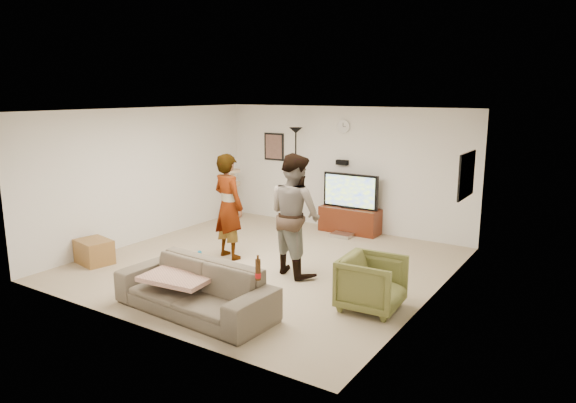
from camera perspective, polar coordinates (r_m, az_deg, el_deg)
The scene contains 24 objects.
floor at distance 8.68m, azimuth -2.38°, elevation -6.85°, with size 5.50×5.50×0.02m, color tan.
ceiling at distance 8.22m, azimuth -2.54°, elevation 10.02°, with size 5.50×5.50×0.02m, color white.
wall_back at distance 10.69m, azimuth 6.08°, elevation 3.63°, with size 5.50×0.04×2.50m, color white.
wall_front at distance 6.37m, azimuth -16.88°, elevation -2.53°, with size 5.50×0.04×2.50m, color white.
wall_left at distance 10.17m, azimuth -15.23°, elevation 2.85°, with size 0.04×5.50×2.50m, color white.
wall_right at distance 7.16m, azimuth 15.83°, elevation -0.88°, with size 0.04×5.50×2.50m, color white.
wall_clock at distance 10.58m, azimuth 6.11°, elevation 8.17°, with size 0.26×0.26×0.04m, color white.
wall_speaker at distance 10.62m, azimuth 5.95°, elevation 4.28°, with size 0.25×0.10×0.10m, color black.
picture_back at distance 11.49m, azimuth -1.55°, elevation 6.02°, with size 0.42×0.03×0.52m, color brown.
picture_right at distance 8.64m, azimuth 18.95°, elevation 2.75°, with size 0.03×0.78×0.62m, color #FF8648.
tv_stand at distance 10.54m, azimuth 6.79°, elevation -2.04°, with size 1.22×0.45×0.51m, color #43190B.
console_box at distance 10.24m, azimuth 5.91°, elevation -3.69°, with size 0.40×0.30×0.07m, color #BABABA.
tv at distance 10.41m, azimuth 6.87°, elevation 1.16°, with size 1.16×0.08×0.69m, color black.
tv_screen at distance 10.37m, azimuth 6.76°, elevation 1.12°, with size 1.07×0.01×0.61m, color #C1E12D.
floor_lamp at distance 10.96m, azimuth 0.84°, elevation 2.74°, with size 0.32×0.32×2.06m, color black.
cat_tree at distance 11.68m, azimuth -6.23°, elevation 0.88°, with size 0.36×0.36×1.11m, color tan.
person_left at distance 8.81m, azimuth -6.54°, elevation -0.53°, with size 0.65×0.43×1.79m, color gray.
person_right at distance 7.97m, azimuth 0.75°, elevation -1.42°, with size 0.92×0.71×1.88m, color teal.
sofa at distance 6.85m, azimuth -10.19°, elevation -9.36°, with size 2.19×0.86×0.64m, color brown.
throw_blanket at distance 6.97m, azimuth -11.74°, elevation -8.04°, with size 0.90×0.70×0.06m, color tan.
beer_bottle at distance 6.08m, azimuth -3.31°, elevation -7.47°, with size 0.06×0.06×0.25m, color #3D210B.
armchair at distance 6.90m, azimuth 9.16°, elevation -8.82°, with size 0.76×0.78×0.71m, color brown.
side_table at distance 9.20m, azimuth -20.47°, elevation -5.16°, with size 0.60×0.45×0.40m, color brown.
toy_ball at distance 9.23m, azimuth -9.66°, elevation -5.54°, with size 0.08×0.08×0.08m, color #1774A5.
Camera 1 is at (4.74, -6.71, 2.78)m, focal length 32.45 mm.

